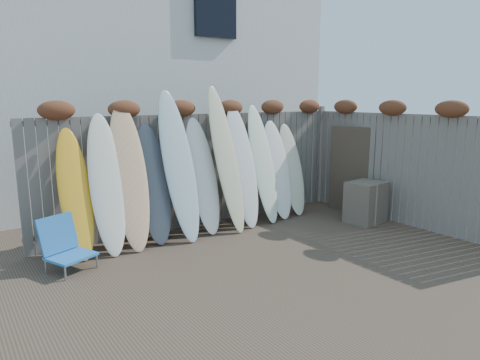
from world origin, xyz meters
TOP-DOWN VIEW (x-y plane):
  - ground at (0.00, 0.00)m, footprint 80.00×80.00m
  - back_fence at (0.06, 2.39)m, footprint 6.05×0.28m
  - right_fence at (2.99, 0.25)m, footprint 0.28×4.40m
  - house at (0.50, 6.50)m, footprint 8.50×5.50m
  - beach_chair at (-2.60, 1.61)m, footprint 0.72×0.74m
  - wooden_crate at (2.50, 0.71)m, footprint 0.70×0.61m
  - lattice_panel at (2.94, 1.32)m, footprint 0.36×1.11m
  - surfboard_0 at (-2.31, 2.00)m, footprint 0.46×0.67m
  - surfboard_1 at (-1.88, 1.94)m, footprint 0.56×0.77m
  - surfboard_2 at (-1.52, 1.95)m, footprint 0.61×0.82m
  - surfboard_3 at (-1.12, 2.00)m, footprint 0.58×0.70m
  - surfboard_4 at (-0.71, 1.90)m, footprint 0.59×0.87m
  - surfboard_5 at (-0.22, 1.98)m, footprint 0.53×0.71m
  - surfboard_6 at (0.19, 1.88)m, footprint 0.52×0.90m
  - surfboard_7 at (0.57, 1.93)m, footprint 0.56×0.78m
  - surfboard_8 at (1.05, 1.95)m, footprint 0.47×0.76m
  - surfboard_9 at (1.42, 1.98)m, footprint 0.59×0.71m
  - surfboard_10 at (1.82, 2.00)m, footprint 0.53×0.67m

SIDE VIEW (x-z plane):
  - ground at x=0.00m, z-range 0.00..0.00m
  - beach_chair at x=-2.60m, z-range -0.03..0.69m
  - wooden_crate at x=2.50m, z-range 0.00..0.76m
  - lattice_panel at x=2.94m, z-range 0.00..1.71m
  - surfboard_10 at x=1.82m, z-range 0.00..1.78m
  - surfboard_9 at x=1.42m, z-range 0.00..1.85m
  - surfboard_0 at x=-2.31m, z-range 0.00..1.86m
  - surfboard_3 at x=-1.12m, z-range 0.00..1.88m
  - surfboard_5 at x=-0.22m, z-range 0.00..1.96m
  - surfboard_1 at x=-1.88m, z-range 0.00..2.06m
  - surfboard_7 at x=0.57m, z-range 0.00..2.14m
  - surfboard_8 at x=1.05m, z-range 0.00..2.16m
  - surfboard_2 at x=-1.52m, z-range 0.00..2.20m
  - right_fence at x=2.99m, z-range 0.02..2.26m
  - back_fence at x=0.06m, z-range 0.06..2.30m
  - surfboard_4 at x=-0.71m, z-range 0.00..2.41m
  - surfboard_6 at x=0.19m, z-range 0.00..2.49m
  - house at x=0.50m, z-range 0.04..6.36m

